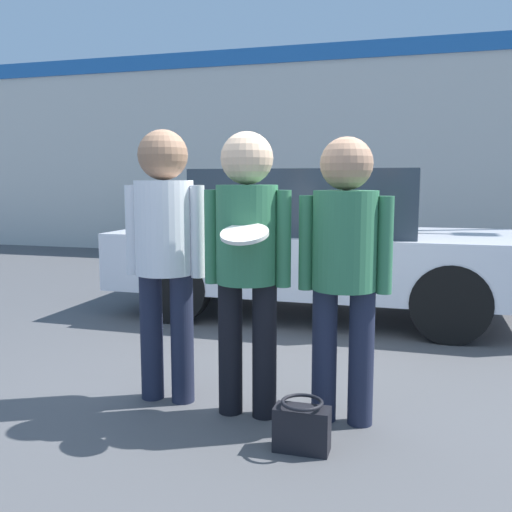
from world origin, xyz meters
TOP-DOWN VIEW (x-y plane):
  - ground_plane at (0.00, 0.00)m, footprint 56.00×56.00m
  - storefront_building at (0.00, 7.27)m, footprint 24.00×0.22m
  - person_left at (-0.52, -0.22)m, footprint 0.55×0.38m
  - person_middle_with_frisbee at (0.07, -0.30)m, footprint 0.54×0.59m
  - person_right at (0.65, -0.25)m, footprint 0.55×0.38m
  - parked_car_near at (-0.02, 2.52)m, footprint 4.30×1.81m
  - shrub at (-3.82, 6.61)m, footprint 0.93×0.93m
  - handbag at (0.49, -0.69)m, footprint 0.30×0.23m

SIDE VIEW (x-z plane):
  - ground_plane at x=0.00m, z-range 0.00..0.00m
  - handbag at x=0.49m, z-range -0.01..0.28m
  - shrub at x=-3.82m, z-range 0.00..0.93m
  - parked_car_near at x=-0.02m, z-range 0.00..1.57m
  - person_right at x=0.65m, z-range 0.17..1.87m
  - person_middle_with_frisbee at x=0.07m, z-range 0.18..1.92m
  - person_left at x=-0.52m, z-range 0.19..1.96m
  - storefront_building at x=0.00m, z-range 0.03..3.96m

